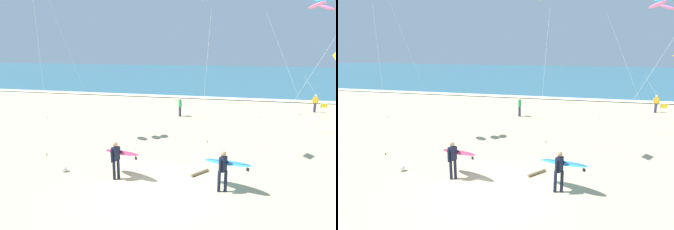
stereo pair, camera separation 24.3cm
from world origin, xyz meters
The scene contains 11 objects.
ground_plane centered at (0.00, 0.00, 0.00)m, with size 160.00×160.00×0.00m, color #CCB789.
ocean_water centered at (0.00, 52.33, 0.04)m, with size 160.00×60.00×0.08m, color #2D6075.
shoreline_foam centered at (0.00, 22.63, 0.09)m, with size 160.00×1.52×0.01m, color white.
surfer_lead centered at (-1.74, 0.79, 1.04)m, with size 2.03×1.23×1.71m.
surfer_trailing centered at (2.82, 0.69, 1.04)m, with size 2.12×1.35×1.71m.
kite_arc_cobalt_mid centered at (8.33, 11.98, 8.37)m, with size 4.49×3.39×8.72m.
bystander_yellow_top centered at (9.88, 17.48, 0.81)m, with size 0.50×0.22×1.59m.
bystander_green_top centered at (-1.43, 13.19, 0.81)m, with size 0.32×0.44×1.59m.
lifeguard_flag centered at (8.57, 10.39, 1.27)m, with size 0.45×0.05×2.10m.
beach_ball centered at (-4.47, 0.84, 0.14)m, with size 0.28×0.28×0.28m, color white.
driftwood_log centered at (1.68, 2.00, 0.07)m, with size 0.14×0.14×1.05m, color #846B4C.
Camera 1 is at (3.16, -10.55, 5.63)m, focal length 31.76 mm.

